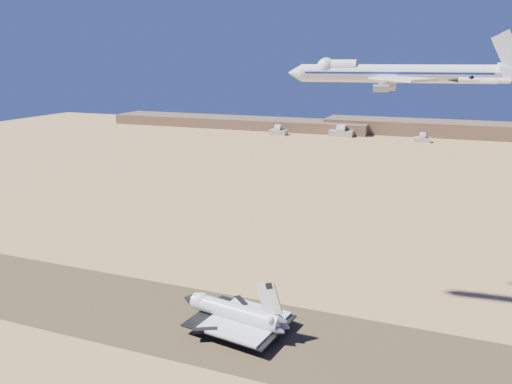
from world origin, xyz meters
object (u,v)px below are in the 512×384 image
(chase_jet_a, at_px, (483,80))
(chase_jet_e, at_px, (441,76))
(shuttle, at_px, (234,314))
(crew_b, at_px, (252,343))
(crew_c, at_px, (244,343))
(carrier_747, at_px, (388,73))
(chase_jet_f, at_px, (488,69))
(crew_a, at_px, (239,334))

(chase_jet_a, bearing_deg, chase_jet_e, 94.60)
(shuttle, bearing_deg, crew_b, -30.81)
(crew_c, xyz_separation_m, chase_jet_e, (53.87, 97.74, 87.77))
(carrier_747, height_order, chase_jet_a, carrier_747)
(crew_b, height_order, crew_c, crew_b)
(chase_jet_f, bearing_deg, carrier_747, -117.73)
(crew_c, height_order, chase_jet_a, chase_jet_a)
(shuttle, height_order, chase_jet_e, chase_jet_e)
(chase_jet_e, height_order, chase_jet_f, chase_jet_f)
(carrier_747, distance_m, crew_b, 105.60)
(crew_c, relative_size, chase_jet_e, 0.12)
(shuttle, distance_m, chase_jet_f, 150.90)
(shuttle, bearing_deg, carrier_747, 45.94)
(chase_jet_a, height_order, chase_jet_f, chase_jet_f)
(shuttle, bearing_deg, chase_jet_f, 58.18)
(crew_b, bearing_deg, chase_jet_e, -63.91)
(carrier_747, distance_m, chase_jet_f, 69.42)
(crew_a, relative_size, crew_c, 0.93)
(crew_a, bearing_deg, chase_jet_f, -19.10)
(crew_b, distance_m, chase_jet_a, 109.97)
(crew_b, relative_size, chase_jet_e, 0.12)
(carrier_747, height_order, crew_a, carrier_747)
(chase_jet_a, bearing_deg, crew_c, 173.79)
(shuttle, relative_size, chase_jet_a, 2.98)
(carrier_747, distance_m, chase_jet_e, 56.11)
(chase_jet_f, bearing_deg, crew_a, -124.95)
(shuttle, distance_m, crew_b, 14.07)
(crew_c, bearing_deg, carrier_747, -106.22)
(crew_c, distance_m, chase_jet_f, 156.05)
(carrier_747, bearing_deg, chase_jet_a, -65.17)
(chase_jet_f, bearing_deg, crew_b, -121.66)
(crew_a, distance_m, crew_b, 7.22)
(carrier_747, relative_size, chase_jet_e, 5.09)
(crew_c, height_order, chase_jet_f, chase_jet_f)
(crew_b, bearing_deg, carrier_747, -75.17)
(crew_b, height_order, chase_jet_f, chase_jet_f)
(crew_b, bearing_deg, chase_jet_a, -131.33)
(shuttle, xyz_separation_m, chase_jet_e, (61.61, 88.15, 82.88))
(chase_jet_a, height_order, chase_jet_e, chase_jet_a)
(crew_a, xyz_separation_m, chase_jet_a, (69.54, -9.60, 89.86))
(crew_b, xyz_separation_m, chase_jet_a, (63.26, -6.05, 89.75))
(shuttle, height_order, chase_jet_f, chase_jet_f)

